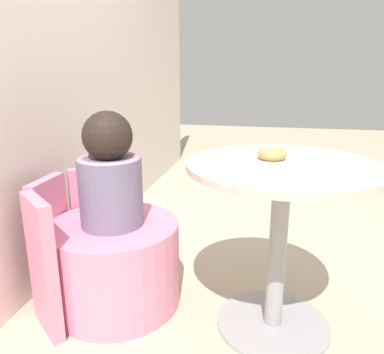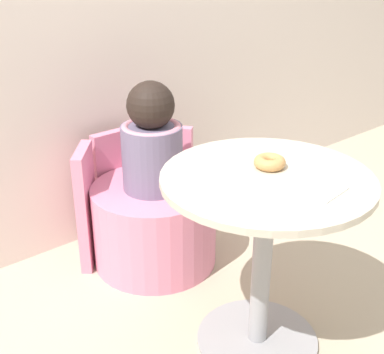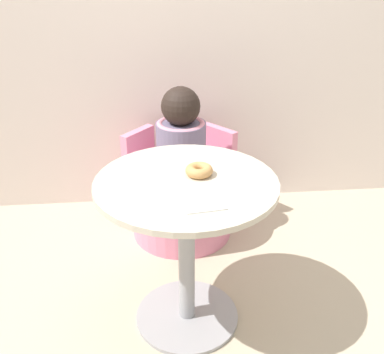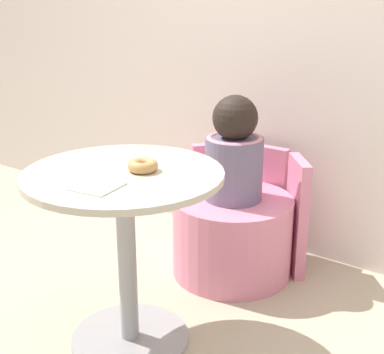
{
  "view_description": "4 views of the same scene",
  "coord_description": "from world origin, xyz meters",
  "px_view_note": "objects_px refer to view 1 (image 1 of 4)",
  "views": [
    {
      "loc": [
        -1.43,
        0.01,
        1.07
      ],
      "look_at": [
        0.03,
        0.32,
        0.64
      ],
      "focal_mm": 35.0,
      "sensor_mm": 36.0,
      "label": 1
    },
    {
      "loc": [
        -1.27,
        -1.16,
        1.49
      ],
      "look_at": [
        -0.02,
        0.34,
        0.59
      ],
      "focal_mm": 50.0,
      "sensor_mm": 36.0,
      "label": 2
    },
    {
      "loc": [
        -0.13,
        -1.63,
        1.55
      ],
      "look_at": [
        0.05,
        0.28,
        0.58
      ],
      "focal_mm": 42.0,
      "sensor_mm": 36.0,
      "label": 3
    },
    {
      "loc": [
        1.29,
        -1.4,
        1.34
      ],
      "look_at": [
        0.02,
        0.34,
        0.6
      ],
      "focal_mm": 50.0,
      "sensor_mm": 36.0,
      "label": 4
    }
  ],
  "objects_px": {
    "child_figure": "(110,175)",
    "tub_chair": "(115,263)",
    "donut": "(271,154)",
    "round_table": "(280,214)"
  },
  "relations": [
    {
      "from": "child_figure",
      "to": "donut",
      "type": "xyz_separation_m",
      "value": [
        0.03,
        -0.68,
        0.12
      ]
    },
    {
      "from": "tub_chair",
      "to": "donut",
      "type": "relative_size",
      "value": 5.25
    },
    {
      "from": "round_table",
      "to": "child_figure",
      "type": "distance_m",
      "value": 0.74
    },
    {
      "from": "round_table",
      "to": "child_figure",
      "type": "bearing_deg",
      "value": 87.54
    },
    {
      "from": "tub_chair",
      "to": "child_figure",
      "type": "distance_m",
      "value": 0.43
    },
    {
      "from": "child_figure",
      "to": "donut",
      "type": "height_order",
      "value": "child_figure"
    },
    {
      "from": "tub_chair",
      "to": "donut",
      "type": "bearing_deg",
      "value": -87.84
    },
    {
      "from": "child_figure",
      "to": "tub_chair",
      "type": "bearing_deg",
      "value": 180.0
    },
    {
      "from": "round_table",
      "to": "donut",
      "type": "distance_m",
      "value": 0.24
    },
    {
      "from": "child_figure",
      "to": "donut",
      "type": "distance_m",
      "value": 0.69
    }
  ]
}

